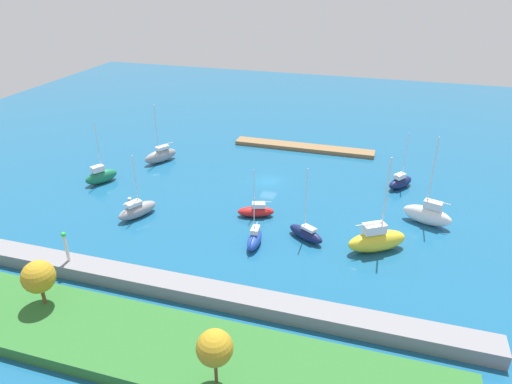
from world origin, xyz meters
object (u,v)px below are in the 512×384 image
Objects in this scene: pier_dock at (304,147)px; harbor_beacon at (66,244)px; sailboat_gray_outer_mooring at (161,155)px; sailboat_gray_along_channel at (137,210)px; sailboat_white_off_beacon at (427,214)px; sailboat_navy_far_south at (306,233)px; sailboat_green_mid_basin at (101,176)px; mooring_buoy_white at (129,199)px; sailboat_red_center_basin at (256,211)px; park_tree_west at (215,348)px; sailboat_blue_far_north at (255,239)px; sailboat_yellow_west_end at (377,240)px; sailboat_navy_east_end at (400,182)px; park_tree_mideast at (38,277)px.

harbor_beacon reaches higher than pier_dock.
sailboat_gray_along_channel is (-5.96, 18.67, -0.17)m from sailboat_gray_outer_mooring.
sailboat_white_off_beacon is 1.26× the size of sailboat_navy_far_south.
sailboat_green_mid_basin is (28.33, 23.86, 0.85)m from pier_dock.
sailboat_red_center_basin is at bearing -176.94° from mooring_buoy_white.
sailboat_red_center_basin reaches higher than harbor_beacon.
sailboat_white_off_beacon is at bearing -117.42° from park_tree_west.
sailboat_green_mid_basin is 30.71m from sailboat_blue_far_north.
sailboat_yellow_west_end reaches higher than harbor_beacon.
harbor_beacon is 0.41× the size of sailboat_navy_east_end.
pier_dock is 2.59× the size of sailboat_green_mid_basin.
sailboat_navy_east_end is 47.65m from sailboat_green_mid_basin.
sailboat_gray_outer_mooring reaches higher than sailboat_blue_far_north.
park_tree_west is at bearing 62.80° from sailboat_gray_outer_mooring.
harbor_beacon is 24.07m from sailboat_green_mid_basin.
sailboat_yellow_west_end is 1.21× the size of sailboat_green_mid_basin.
sailboat_navy_east_end is at bearing -137.01° from harbor_beacon.
sailboat_gray_along_channel is (35.01, 19.97, 0.06)m from sailboat_navy_east_end.
sailboat_gray_outer_mooring is at bearing -134.33° from sailboat_blue_far_north.
park_tree_mideast is at bearing 176.72° from sailboat_navy_east_end.
sailboat_yellow_west_end is at bearing -61.34° from sailboat_gray_along_channel.
sailboat_blue_far_north is 17.90m from sailboat_gray_along_channel.
sailboat_navy_east_end is (-35.93, -33.49, -2.72)m from harbor_beacon.
sailboat_red_center_basin is at bearing 165.19° from sailboat_navy_east_end.
mooring_buoy_white is at bearing 23.74° from sailboat_navy_far_south.
park_tree_mideast reaches higher than harbor_beacon.
park_tree_mideast is 29.20m from sailboat_red_center_basin.
sailboat_gray_along_channel is (1.10, -20.10, -3.42)m from park_tree_mideast.
sailboat_blue_far_north is (14.65, 3.18, -0.58)m from sailboat_yellow_west_end.
pier_dock is 35.00m from mooring_buoy_white.
sailboat_white_off_beacon is at bearing 116.44° from sailboat_blue_far_north.
sailboat_navy_east_end is 0.73× the size of sailboat_yellow_west_end.
park_tree_west is at bearing 83.08° from sailboat_red_center_basin.
sailboat_white_off_beacon is 23.94m from sailboat_blue_far_north.
sailboat_blue_far_north is 0.97× the size of sailboat_red_center_basin.
mooring_buoy_white is at bearing -108.77° from sailboat_blue_far_north.
mooring_buoy_white is (-7.55, 4.31, -0.91)m from sailboat_green_mid_basin.
park_tree_west is at bearing -145.53° from sailboat_yellow_west_end.
sailboat_white_off_beacon is 42.61m from mooring_buoy_white.
sailboat_gray_outer_mooring is 40.99m from sailboat_navy_east_end.
sailboat_red_center_basin is at bearing -132.34° from harbor_beacon.
pier_dock is 36.32m from sailboat_gray_along_channel.
park_tree_west is 0.50× the size of sailboat_gray_outer_mooring.
park_tree_west is at bearing 154.07° from harbor_beacon.
sailboat_gray_outer_mooring is at bearing 4.03° from sailboat_green_mid_basin.
sailboat_white_off_beacon is 1.75× the size of sailboat_red_center_basin.
park_tree_west is 25.68m from sailboat_navy_far_south.
sailboat_white_off_beacon reaches higher than sailboat_navy_east_end.
harbor_beacon is at bearing 39.44° from sailboat_gray_outer_mooring.
sailboat_navy_far_south reaches higher than park_tree_mideast.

